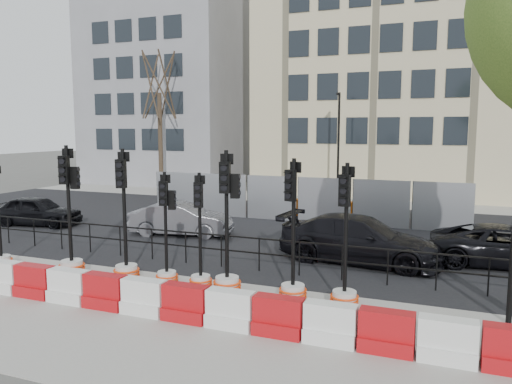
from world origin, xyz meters
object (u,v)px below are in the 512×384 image
at_px(car_c, 360,240).
at_px(car_a, 37,211).
at_px(traffic_signal_d, 167,259).
at_px(traffic_signal_a, 0,247).
at_px(traffic_signal_h, 345,279).

bearing_deg(car_c, car_a, 92.01).
xyz_separation_m(traffic_signal_d, car_a, (-9.39, 4.98, -0.08)).
relative_size(traffic_signal_a, car_a, 0.79).
distance_m(traffic_signal_h, car_c, 4.09).
bearing_deg(traffic_signal_h, car_c, 106.56).
height_order(traffic_signal_d, car_c, traffic_signal_d).
relative_size(traffic_signal_a, car_c, 0.60).
xyz_separation_m(traffic_signal_a, traffic_signal_d, (5.39, 0.43, 0.07)).
distance_m(traffic_signal_a, car_c, 10.74).
height_order(traffic_signal_a, traffic_signal_d, traffic_signal_a).
distance_m(car_a, car_c, 13.78).
bearing_deg(car_a, traffic_signal_h, -119.30).
bearing_deg(traffic_signal_h, traffic_signal_a, -165.79).
xyz_separation_m(traffic_signal_h, car_c, (-0.34, 4.08, 0.03)).
distance_m(traffic_signal_a, traffic_signal_d, 5.41).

